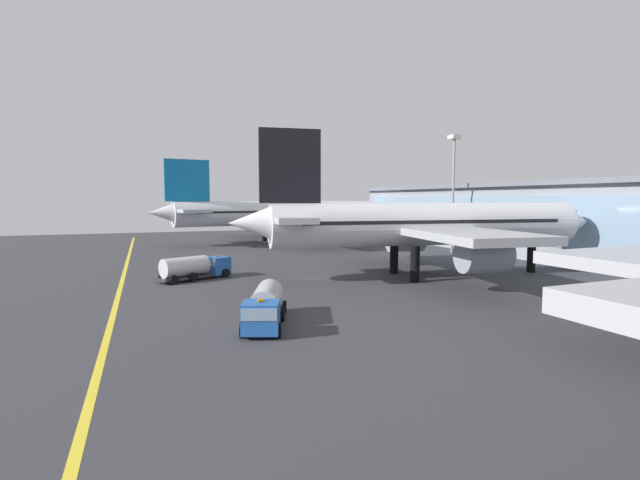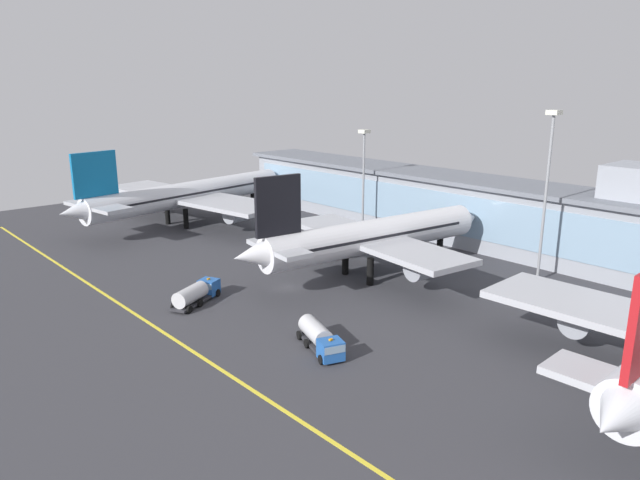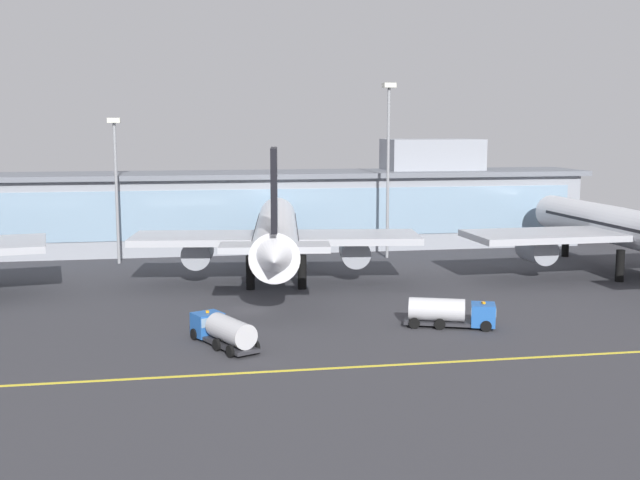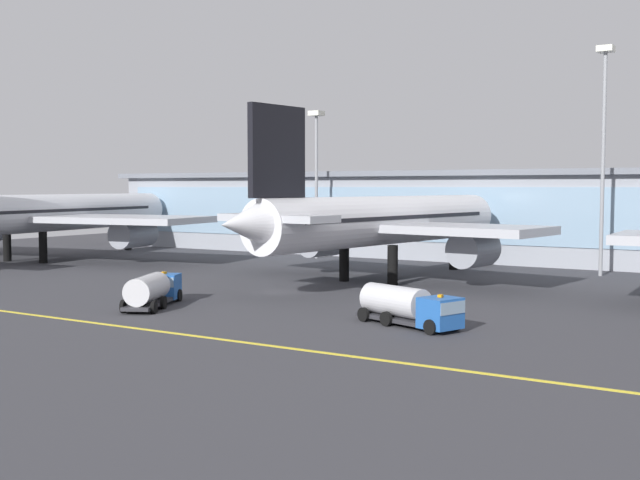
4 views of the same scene
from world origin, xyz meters
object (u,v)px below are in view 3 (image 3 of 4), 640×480
airliner_near_right (276,234)px  baggage_tug_near (453,312)px  airliner_far_right (630,230)px  fuel_tanker_truck (222,330)px  apron_light_mast_centre (116,167)px  apron_light_mast_west (388,147)px

airliner_near_right → baggage_tug_near: 29.06m
airliner_far_right → baggage_tug_near: (-32.29, -21.76, -4.85)m
fuel_tanker_truck → apron_light_mast_centre: (-12.74, 46.72, 12.60)m
airliner_near_right → apron_light_mast_west: 28.15m
baggage_tug_near → apron_light_mast_centre: bearing=148.8°
baggage_tug_near → apron_light_mast_west: apron_light_mast_west is taller
apron_light_mast_west → apron_light_mast_centre: bearing=177.4°
fuel_tanker_truck → baggage_tug_near: same height
airliner_near_right → airliner_far_right: size_ratio=0.95×
apron_light_mast_centre → apron_light_mast_west: bearing=-2.6°
airliner_far_right → fuel_tanker_truck: bearing=112.0°
airliner_near_right → apron_light_mast_west: size_ratio=1.85×
fuel_tanker_truck → apron_light_mast_centre: bearing=-10.0°
apron_light_mast_west → apron_light_mast_centre: (-40.22, 1.84, -2.88)m
airliner_near_right → fuel_tanker_truck: airliner_near_right is taller
fuel_tanker_truck → baggage_tug_near: size_ratio=0.99×
airliner_far_right → fuel_tanker_truck: size_ratio=5.57×
airliner_far_right → airliner_near_right: bearing=84.9°
apron_light_mast_west → airliner_near_right: bearing=-137.3°
apron_light_mast_west → apron_light_mast_centre: size_ratio=1.25×
baggage_tug_near → apron_light_mast_west: size_ratio=0.35×
apron_light_mast_west → baggage_tug_near: bearing=-95.8°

